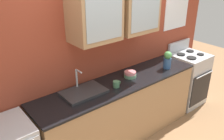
# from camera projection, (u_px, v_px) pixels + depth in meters

# --- Properties ---
(ground_plane) EXTENTS (10.00, 10.00, 0.00)m
(ground_plane) POSITION_uv_depth(u_px,v_px,m) (120.00, 137.00, 3.62)
(ground_plane) COLOR #936B47
(back_wall_unit) EXTENTS (4.16, 0.49, 2.66)m
(back_wall_unit) POSITION_uv_depth(u_px,v_px,m) (107.00, 38.00, 3.21)
(back_wall_unit) COLOR #993D28
(back_wall_unit) RESTS_ON ground_plane
(counter) EXTENTS (2.47, 0.59, 0.93)m
(counter) POSITION_uv_depth(u_px,v_px,m) (120.00, 111.00, 3.42)
(counter) COLOR #A87F56
(counter) RESTS_ON ground_plane
(stove_range) EXTENTS (0.58, 0.60, 1.11)m
(stove_range) POSITION_uv_depth(u_px,v_px,m) (187.00, 79.00, 4.33)
(stove_range) COLOR silver
(stove_range) RESTS_ON ground_plane
(sink_faucet) EXTENTS (0.53, 0.35, 0.28)m
(sink_faucet) POSITION_uv_depth(u_px,v_px,m) (83.00, 91.00, 2.95)
(sink_faucet) COLOR #2D2D30
(sink_faucet) RESTS_ON counter
(bowl_stack) EXTENTS (0.17, 0.17, 0.08)m
(bowl_stack) POSITION_uv_depth(u_px,v_px,m) (130.00, 74.00, 3.35)
(bowl_stack) COLOR #669972
(bowl_stack) RESTS_ON counter
(vase) EXTENTS (0.12, 0.12, 0.26)m
(vase) POSITION_uv_depth(u_px,v_px,m) (167.00, 60.00, 3.58)
(vase) COLOR #33598C
(vase) RESTS_ON counter
(cup_near_sink) EXTENTS (0.12, 0.08, 0.08)m
(cup_near_sink) POSITION_uv_depth(u_px,v_px,m) (116.00, 84.00, 3.08)
(cup_near_sink) COLOR #4C7F59
(cup_near_sink) RESTS_ON counter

